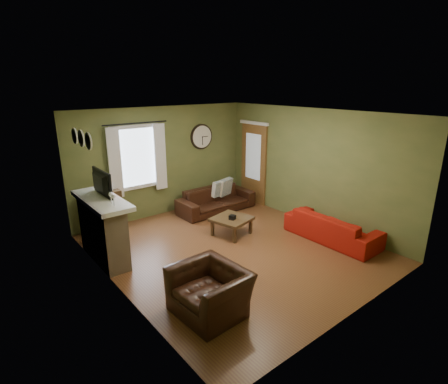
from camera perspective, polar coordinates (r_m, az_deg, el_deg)
floor at (r=6.95m, az=1.44°, el=-9.22°), size 4.60×5.20×0.00m
ceiling at (r=6.23m, az=1.62°, el=12.66°), size 4.60×5.20×0.00m
wall_left at (r=5.36m, az=-17.67°, el=-3.27°), size 0.00×5.20×2.60m
wall_right at (r=8.10m, az=14.09°, el=3.95°), size 0.00×5.20×2.60m
wall_back at (r=8.56m, az=-9.81°, el=4.93°), size 4.60×0.00×2.60m
wall_front at (r=4.90m, az=21.63°, el=-5.67°), size 4.60×0.00×2.60m
fireplace at (r=6.70m, az=-19.15°, el=-6.11°), size 0.40×1.40×1.10m
firebox at (r=6.86m, az=-17.44°, el=-7.68°), size 0.04×0.60×0.55m
mantel at (r=6.51m, az=-19.41°, el=-1.28°), size 0.58×1.60×0.08m
tv at (r=6.59m, az=-19.88°, el=0.85°), size 0.08×0.60×0.35m
tv_screen at (r=6.60m, az=-19.28°, el=1.44°), size 0.02×0.62×0.36m
medallion_left at (r=5.87m, az=-21.26°, el=7.75°), size 0.28×0.28×0.03m
medallion_mid at (r=6.20m, az=-22.28°, el=8.10°), size 0.28×0.28×0.03m
medallion_right at (r=6.53m, az=-23.20°, el=8.41°), size 0.28×0.28×0.03m
window_pane at (r=8.19m, az=-14.10°, el=5.53°), size 1.00×0.02×1.30m
curtain_rod at (r=7.99m, az=-14.20°, el=10.83°), size 0.03×0.03×1.50m
curtain_left at (r=7.91m, az=-17.37°, el=4.47°), size 0.28×0.04×1.55m
curtain_right at (r=8.36m, az=-10.36°, el=5.65°), size 0.28×0.04×1.55m
wall_clock at (r=9.00m, az=-3.63°, el=9.00°), size 0.64×0.06×0.64m
door at (r=9.34m, az=4.85°, el=4.59°), size 0.05×0.90×2.10m
bookshelf at (r=8.01m, az=-19.03°, el=-3.05°), size 0.75×0.32×0.89m
book at (r=7.91m, az=-20.36°, el=0.49°), size 0.18×0.22×0.02m
sofa_brown at (r=8.82m, az=-1.27°, el=-1.25°), size 2.00×0.78×0.58m
pillow_left at (r=8.98m, az=0.22°, el=0.83°), size 0.45×0.24×0.43m
pillow_right at (r=8.84m, az=-0.84°, el=0.56°), size 0.41×0.18×0.39m
sofa_red at (r=7.54m, az=17.22°, el=-5.48°), size 0.76×1.94×0.57m
armchair at (r=5.08m, az=-2.34°, el=-15.87°), size 0.94×1.06×0.66m
coffee_table at (r=7.47m, az=1.25°, el=-5.60°), size 0.88×0.88×0.39m
tissue_box at (r=7.31m, az=1.38°, el=-4.39°), size 0.15×0.15×0.09m
wine_glass_a at (r=5.98m, az=-17.56°, el=-1.33°), size 0.07×0.07×0.20m
wine_glass_b at (r=6.07m, az=-17.95°, el=-1.02°), size 0.07×0.07×0.21m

